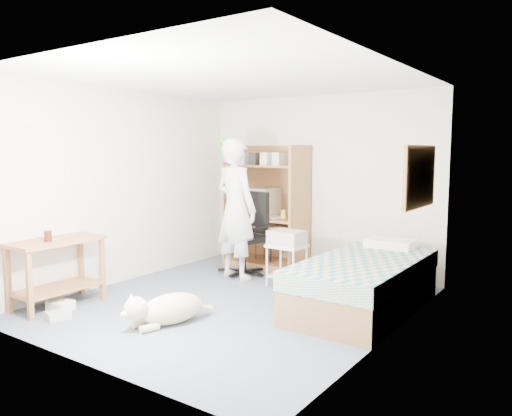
% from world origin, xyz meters
% --- Properties ---
extents(floor, '(4.00, 4.00, 0.00)m').
position_xyz_m(floor, '(0.00, 0.00, 0.00)').
color(floor, '#4A5565').
rests_on(floor, ground).
extents(wall_back, '(3.60, 0.02, 2.50)m').
position_xyz_m(wall_back, '(0.00, 2.00, 1.25)').
color(wall_back, beige).
rests_on(wall_back, floor).
extents(wall_right, '(0.02, 4.00, 2.50)m').
position_xyz_m(wall_right, '(1.80, 0.00, 1.25)').
color(wall_right, beige).
rests_on(wall_right, floor).
extents(wall_left, '(0.02, 4.00, 2.50)m').
position_xyz_m(wall_left, '(-1.80, 0.00, 1.25)').
color(wall_left, beige).
rests_on(wall_left, floor).
extents(ceiling, '(3.60, 4.00, 0.02)m').
position_xyz_m(ceiling, '(0.00, 0.00, 2.50)').
color(ceiling, white).
rests_on(ceiling, wall_back).
extents(computer_hutch, '(1.20, 0.63, 1.80)m').
position_xyz_m(computer_hutch, '(-0.70, 1.74, 0.82)').
color(computer_hutch, brown).
rests_on(computer_hutch, floor).
extents(bed, '(1.02, 2.02, 0.66)m').
position_xyz_m(bed, '(1.30, 0.62, 0.29)').
color(bed, brown).
rests_on(bed, floor).
extents(side_desk, '(0.50, 1.00, 0.75)m').
position_xyz_m(side_desk, '(-1.55, -1.20, 0.49)').
color(side_desk, brown).
rests_on(side_desk, floor).
extents(corkboard, '(0.04, 0.94, 0.66)m').
position_xyz_m(corkboard, '(1.77, 0.90, 1.45)').
color(corkboard, '#9D7846').
rests_on(corkboard, wall_right).
extents(office_chair, '(0.64, 0.64, 1.14)m').
position_xyz_m(office_chair, '(-0.70, 1.22, 0.41)').
color(office_chair, black).
rests_on(office_chair, floor).
extents(person, '(0.76, 0.58, 1.89)m').
position_xyz_m(person, '(-0.66, 0.91, 0.94)').
color(person, silver).
rests_on(person, floor).
extents(parrot, '(0.14, 0.24, 0.38)m').
position_xyz_m(parrot, '(-0.86, 0.93, 1.73)').
color(parrot, '#1D9615').
rests_on(parrot, person).
extents(dog, '(0.52, 0.97, 0.38)m').
position_xyz_m(dog, '(-0.12, -0.95, 0.16)').
color(dog, beige).
rests_on(dog, floor).
extents(printer_cart, '(0.46, 0.38, 0.54)m').
position_xyz_m(printer_cart, '(0.12, 0.94, 0.36)').
color(printer_cart, silver).
rests_on(printer_cart, floor).
extents(printer, '(0.43, 0.34, 0.18)m').
position_xyz_m(printer, '(0.12, 0.94, 0.63)').
color(printer, '#ADADA8').
rests_on(printer, printer_cart).
extents(crt_monitor, '(0.42, 0.45, 0.40)m').
position_xyz_m(crt_monitor, '(-0.81, 1.75, 0.97)').
color(crt_monitor, beige).
rests_on(crt_monitor, computer_hutch).
extents(keyboard, '(0.46, 0.20, 0.03)m').
position_xyz_m(keyboard, '(-0.72, 1.58, 0.67)').
color(keyboard, beige).
rests_on(keyboard, computer_hutch).
extents(pencil_cup, '(0.08, 0.08, 0.12)m').
position_xyz_m(pencil_cup, '(-0.37, 1.65, 0.82)').
color(pencil_cup, yellow).
rests_on(pencil_cup, computer_hutch).
extents(drink_glass, '(0.08, 0.08, 0.12)m').
position_xyz_m(drink_glass, '(-1.50, -1.32, 0.81)').
color(drink_glass, '#3C1609').
rests_on(drink_glass, side_desk).
extents(floor_box_a, '(0.27, 0.23, 0.10)m').
position_xyz_m(floor_box_a, '(-1.40, -1.28, 0.05)').
color(floor_box_a, silver).
rests_on(floor_box_a, floor).
extents(floor_box_b, '(0.23, 0.26, 0.08)m').
position_xyz_m(floor_box_b, '(-1.15, -1.47, 0.04)').
color(floor_box_b, '#B9B8B3').
rests_on(floor_box_b, floor).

